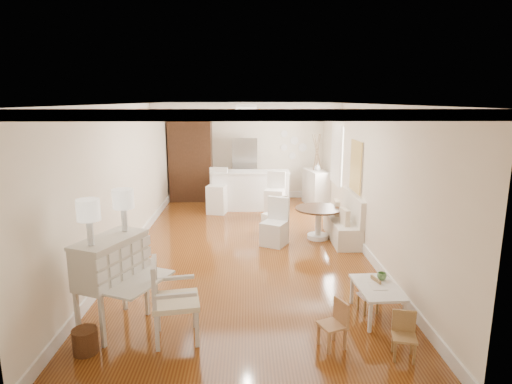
{
  "coord_description": "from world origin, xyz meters",
  "views": [
    {
      "loc": [
        0.01,
        -8.03,
        2.87
      ],
      "look_at": [
        0.19,
        0.3,
        1.07
      ],
      "focal_mm": 30.0,
      "sensor_mm": 36.0,
      "label": 1
    }
  ],
  "objects_px": {
    "gustavian_armchair": "(176,300)",
    "slip_chair_near": "(274,222)",
    "wicker_basket": "(85,341)",
    "bar_stool_left": "(217,191)",
    "dining_table": "(318,223)",
    "kids_chair_b": "(368,295)",
    "kids_chair_c": "(404,336)",
    "fridge": "(257,170)",
    "slip_chair_far": "(274,214)",
    "secretary_bureau": "(113,283)",
    "sideboard": "(316,188)",
    "kids_chair_a": "(332,324)",
    "breakfast_counter": "(250,190)",
    "pantry_cabinet": "(191,161)",
    "kids_table": "(376,301)",
    "bar_stool_right": "(275,195)"
  },
  "relations": [
    {
      "from": "gustavian_armchair",
      "to": "slip_chair_near",
      "type": "relative_size",
      "value": 1.08
    },
    {
      "from": "wicker_basket",
      "to": "bar_stool_left",
      "type": "xyz_separation_m",
      "value": [
        1.11,
        6.23,
        0.44
      ]
    },
    {
      "from": "wicker_basket",
      "to": "slip_chair_near",
      "type": "distance_m",
      "value": 4.45
    },
    {
      "from": "dining_table",
      "to": "bar_stool_left",
      "type": "xyz_separation_m",
      "value": [
        -2.27,
        2.13,
        0.25
      ]
    },
    {
      "from": "kids_chair_b",
      "to": "kids_chair_c",
      "type": "distance_m",
      "value": 1.09
    },
    {
      "from": "kids_chair_c",
      "to": "fridge",
      "type": "xyz_separation_m",
      "value": [
        -1.47,
        7.87,
        0.63
      ]
    },
    {
      "from": "slip_chair_far",
      "to": "fridge",
      "type": "relative_size",
      "value": 0.47
    },
    {
      "from": "secretary_bureau",
      "to": "sideboard",
      "type": "distance_m",
      "value": 7.42
    },
    {
      "from": "slip_chair_far",
      "to": "bar_stool_left",
      "type": "xyz_separation_m",
      "value": [
        -1.37,
        1.69,
        0.16
      ]
    },
    {
      "from": "dining_table",
      "to": "fridge",
      "type": "bearing_deg",
      "value": 108.54
    },
    {
      "from": "gustavian_armchair",
      "to": "kids_chair_a",
      "type": "relative_size",
      "value": 1.75
    },
    {
      "from": "dining_table",
      "to": "fridge",
      "type": "xyz_separation_m",
      "value": [
        -1.2,
        3.58,
        0.57
      ]
    },
    {
      "from": "gustavian_armchair",
      "to": "breakfast_counter",
      "type": "distance_m",
      "value": 6.42
    },
    {
      "from": "pantry_cabinet",
      "to": "fridge",
      "type": "distance_m",
      "value": 1.92
    },
    {
      "from": "slip_chair_near",
      "to": "fridge",
      "type": "height_order",
      "value": "fridge"
    },
    {
      "from": "slip_chair_near",
      "to": "pantry_cabinet",
      "type": "xyz_separation_m",
      "value": [
        -2.15,
        3.99,
        0.67
      ]
    },
    {
      "from": "dining_table",
      "to": "slip_chair_far",
      "type": "relative_size",
      "value": 1.16
    },
    {
      "from": "slip_chair_far",
      "to": "breakfast_counter",
      "type": "height_order",
      "value": "breakfast_counter"
    },
    {
      "from": "kids_table",
      "to": "kids_chair_b",
      "type": "height_order",
      "value": "kids_chair_b"
    },
    {
      "from": "kids_chair_a",
      "to": "pantry_cabinet",
      "type": "distance_m",
      "value": 8.13
    },
    {
      "from": "kids_chair_b",
      "to": "wicker_basket",
      "type": "bearing_deg",
      "value": -89.73
    },
    {
      "from": "pantry_cabinet",
      "to": "gustavian_armchair",
      "type": "bearing_deg",
      "value": -84.29
    },
    {
      "from": "kids_chair_a",
      "to": "kids_table",
      "type": "bearing_deg",
      "value": 111.32
    },
    {
      "from": "kids_chair_c",
      "to": "pantry_cabinet",
      "type": "xyz_separation_m",
      "value": [
        -3.37,
        7.9,
        0.88
      ]
    },
    {
      "from": "bar_stool_right",
      "to": "gustavian_armchair",
      "type": "bearing_deg",
      "value": -90.76
    },
    {
      "from": "kids_table",
      "to": "kids_chair_a",
      "type": "distance_m",
      "value": 1.04
    },
    {
      "from": "bar_stool_right",
      "to": "pantry_cabinet",
      "type": "bearing_deg",
      "value": 154.96
    },
    {
      "from": "wicker_basket",
      "to": "fridge",
      "type": "xyz_separation_m",
      "value": [
        2.17,
        7.68,
        0.75
      ]
    },
    {
      "from": "slip_chair_far",
      "to": "bar_stool_right",
      "type": "xyz_separation_m",
      "value": [
        0.09,
        1.24,
        0.14
      ]
    },
    {
      "from": "bar_stool_left",
      "to": "fridge",
      "type": "height_order",
      "value": "fridge"
    },
    {
      "from": "gustavian_armchair",
      "to": "sideboard",
      "type": "relative_size",
      "value": 1.0
    },
    {
      "from": "wicker_basket",
      "to": "bar_stool_right",
      "type": "relative_size",
      "value": 0.26
    },
    {
      "from": "bar_stool_right",
      "to": "pantry_cabinet",
      "type": "relative_size",
      "value": 0.49
    },
    {
      "from": "kids_chair_b",
      "to": "slip_chair_far",
      "type": "xyz_separation_m",
      "value": [
        -1.07,
        3.64,
        0.17
      ]
    },
    {
      "from": "slip_chair_near",
      "to": "bar_stool_right",
      "type": "distance_m",
      "value": 2.07
    },
    {
      "from": "gustavian_armchair",
      "to": "fridge",
      "type": "relative_size",
      "value": 0.57
    },
    {
      "from": "kids_chair_c",
      "to": "slip_chair_near",
      "type": "height_order",
      "value": "slip_chair_near"
    },
    {
      "from": "kids_chair_b",
      "to": "bar_stool_left",
      "type": "height_order",
      "value": "bar_stool_left"
    },
    {
      "from": "dining_table",
      "to": "sideboard",
      "type": "bearing_deg",
      "value": 81.95
    },
    {
      "from": "slip_chair_near",
      "to": "bar_stool_left",
      "type": "bearing_deg",
      "value": 145.49
    },
    {
      "from": "kids_chair_b",
      "to": "bar_stool_right",
      "type": "xyz_separation_m",
      "value": [
        -0.97,
        4.88,
        0.32
      ]
    },
    {
      "from": "slip_chair_far",
      "to": "bar_stool_left",
      "type": "height_order",
      "value": "bar_stool_left"
    },
    {
      "from": "gustavian_armchair",
      "to": "sideboard",
      "type": "height_order",
      "value": "gustavian_armchair"
    },
    {
      "from": "kids_table",
      "to": "slip_chair_near",
      "type": "height_order",
      "value": "slip_chair_near"
    },
    {
      "from": "gustavian_armchair",
      "to": "bar_stool_left",
      "type": "distance_m",
      "value": 5.95
    },
    {
      "from": "kids_chair_a",
      "to": "pantry_cabinet",
      "type": "bearing_deg",
      "value": 176.02
    },
    {
      "from": "pantry_cabinet",
      "to": "kids_table",
      "type": "bearing_deg",
      "value": -64.27
    },
    {
      "from": "kids_table",
      "to": "sideboard",
      "type": "height_order",
      "value": "sideboard"
    },
    {
      "from": "bar_stool_right",
      "to": "kids_chair_c",
      "type": "bearing_deg",
      "value": -64.82
    },
    {
      "from": "pantry_cabinet",
      "to": "bar_stool_left",
      "type": "bearing_deg",
      "value": -60.58
    }
  ]
}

